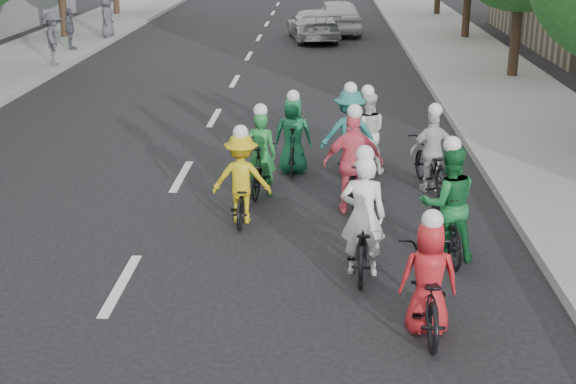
# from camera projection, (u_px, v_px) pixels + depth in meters

# --- Properties ---
(ground) EXTENTS (120.00, 120.00, 0.00)m
(ground) POSITION_uv_depth(u_px,v_px,m) (121.00, 285.00, 11.12)
(ground) COLOR black
(ground) RESTS_ON ground
(sidewalk_right) EXTENTS (4.00, 80.00, 0.15)m
(sidewalk_right) POSITION_uv_depth(u_px,v_px,m) (529.00, 118.00, 20.24)
(sidewalk_right) COLOR gray
(sidewalk_right) RESTS_ON ground
(curb_right) EXTENTS (0.18, 80.00, 0.18)m
(curb_right) POSITION_uv_depth(u_px,v_px,m) (451.00, 117.00, 20.32)
(curb_right) COLOR #999993
(curb_right) RESTS_ON ground
(cyclist_0) EXTENTS (0.74, 1.79, 1.90)m
(cyclist_0) POSITION_uv_depth(u_px,v_px,m) (362.00, 232.00, 11.37)
(cyclist_0) COLOR black
(cyclist_0) RESTS_ON ground
(cyclist_1) EXTENTS (0.93, 1.76, 1.89)m
(cyclist_1) POSITION_uv_depth(u_px,v_px,m) (447.00, 213.00, 11.81)
(cyclist_1) COLOR black
(cyclist_1) RESTS_ON ground
(cyclist_2) EXTENTS (0.99, 1.55, 1.67)m
(cyclist_2) POSITION_uv_depth(u_px,v_px,m) (242.00, 186.00, 13.33)
(cyclist_2) COLOR black
(cyclist_2) RESTS_ON ground
(cyclist_3) EXTENTS (1.05, 1.50, 1.91)m
(cyclist_3) POSITION_uv_depth(u_px,v_px,m) (353.00, 172.00, 13.73)
(cyclist_3) COLOR black
(cyclist_3) RESTS_ON ground
(cyclist_4) EXTENTS (0.71, 1.86, 1.59)m
(cyclist_4) POSITION_uv_depth(u_px,v_px,m) (427.00, 287.00, 9.76)
(cyclist_4) COLOR black
(cyclist_4) RESTS_ON ground
(cyclist_5) EXTENTS (0.66, 1.63, 1.72)m
(cyclist_5) POSITION_uv_depth(u_px,v_px,m) (261.00, 163.00, 14.65)
(cyclist_5) COLOR black
(cyclist_5) RESTS_ON ground
(cyclist_6) EXTENTS (0.83, 1.86, 1.78)m
(cyclist_6) POSITION_uv_depth(u_px,v_px,m) (366.00, 141.00, 15.98)
(cyclist_6) COLOR black
(cyclist_6) RESTS_ON ground
(cyclist_7) EXTENTS (1.16, 1.64, 1.88)m
(cyclist_7) POSITION_uv_depth(u_px,v_px,m) (349.00, 139.00, 15.69)
(cyclist_7) COLOR black
(cyclist_7) RESTS_ON ground
(cyclist_8) EXTENTS (0.99, 1.90, 1.67)m
(cyclist_8) POSITION_uv_depth(u_px,v_px,m) (432.00, 160.00, 14.91)
(cyclist_8) COLOR black
(cyclist_8) RESTS_ON ground
(cyclist_9) EXTENTS (0.76, 1.62, 1.68)m
(cyclist_9) POSITION_uv_depth(u_px,v_px,m) (293.00, 142.00, 15.98)
(cyclist_9) COLOR black
(cyclist_9) RESTS_ON ground
(follow_car_lead) EXTENTS (2.52, 4.72, 1.30)m
(follow_car_lead) POSITION_uv_depth(u_px,v_px,m) (313.00, 25.00, 33.80)
(follow_car_lead) COLOR #B2B3B7
(follow_car_lead) RESTS_ON ground
(follow_car_trail) EXTENTS (2.40, 4.76, 1.56)m
(follow_car_trail) POSITION_uv_depth(u_px,v_px,m) (337.00, 16.00, 35.81)
(follow_car_trail) COLOR silver
(follow_car_trail) RESTS_ON ground
(spectator_0) EXTENTS (0.96, 1.29, 1.79)m
(spectator_0) POSITION_uv_depth(u_px,v_px,m) (54.00, 39.00, 26.99)
(spectator_0) COLOR #474753
(spectator_0) RESTS_ON sidewalk_left
(spectator_1) EXTENTS (0.46, 0.94, 1.55)m
(spectator_1) POSITION_uv_depth(u_px,v_px,m) (70.00, 29.00, 30.36)
(spectator_1) COLOR #50525E
(spectator_1) RESTS_ON sidewalk_left
(spectator_2) EXTENTS (0.61, 0.89, 1.75)m
(spectator_2) POSITION_uv_depth(u_px,v_px,m) (107.00, 16.00, 33.59)
(spectator_2) COLOR #474753
(spectator_2) RESTS_ON sidewalk_left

